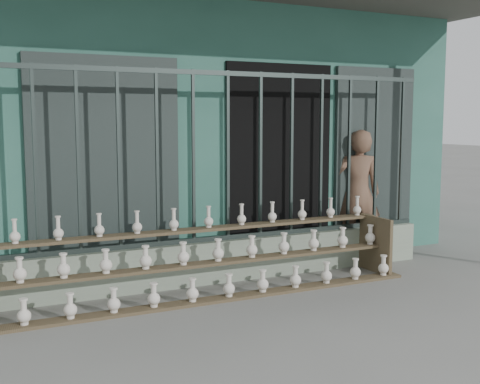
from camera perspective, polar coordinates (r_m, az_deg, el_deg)
name	(u,v)px	position (r m, az deg, el deg)	size (l,w,h in m)	color
ground	(288,315)	(5.52, 4.59, -11.51)	(60.00, 60.00, 0.00)	slate
workshop_building	(147,128)	(9.14, -8.80, 6.05)	(7.40, 6.60, 3.21)	#306757
parapet_wall	(228,260)	(6.57, -1.14, -6.45)	(5.00, 0.20, 0.45)	gray
security_fence	(228,156)	(6.40, -1.16, 3.39)	(5.00, 0.04, 1.80)	#283330
shelf_rack	(201,260)	(5.98, -3.68, -6.45)	(4.50, 0.68, 0.85)	brown
elderly_woman	(358,193)	(7.79, 11.09, -0.13)	(0.59, 0.39, 1.61)	brown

